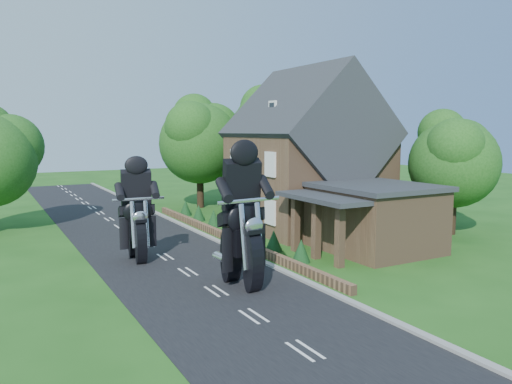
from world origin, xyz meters
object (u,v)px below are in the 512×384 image
annex (373,216)px  motorcycle_follow (138,245)px  garden_wall (227,237)px  house (308,160)px  motorcycle_lead (242,266)px

annex → motorcycle_follow: size_ratio=4.39×
garden_wall → house: 7.52m
motorcycle_lead → house: bearing=-141.2°
motorcycle_follow → garden_wall: bearing=-156.6°
motorcycle_lead → motorcycle_follow: motorcycle_lead is taller
house → garden_wall: bearing=-170.8°
house → motorcycle_lead: 13.46m
garden_wall → house: house is taller
garden_wall → motorcycle_follow: 6.04m
house → motorcycle_follow: size_ratio=6.38×
annex → motorcycle_lead: annex is taller
annex → motorcycle_follow: (-11.22, 3.74, -1.02)m
house → motorcycle_lead: bearing=-136.1°
motorcycle_lead → motorcycle_follow: 6.45m
garden_wall → annex: size_ratio=3.12×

